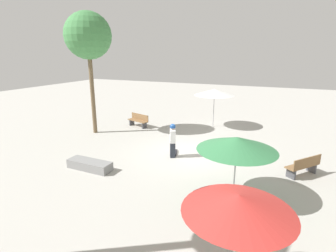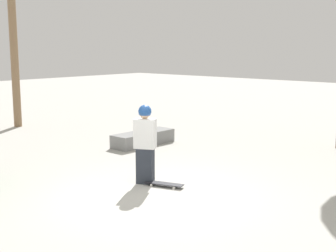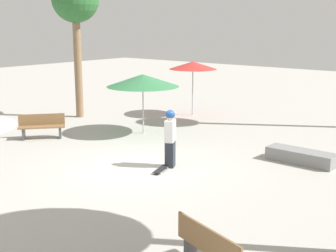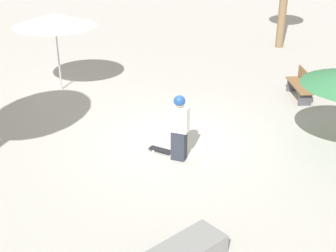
{
  "view_description": "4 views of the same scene",
  "coord_description": "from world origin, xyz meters",
  "px_view_note": "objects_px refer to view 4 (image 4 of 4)",
  "views": [
    {
      "loc": [
        -11.56,
        -3.91,
        4.81
      ],
      "look_at": [
        -0.18,
        1.11,
        1.35
      ],
      "focal_mm": 28.0,
      "sensor_mm": 36.0,
      "label": 1
    },
    {
      "loc": [
        5.87,
        -6.14,
        2.82
      ],
      "look_at": [
        -0.49,
        1.1,
        1.17
      ],
      "focal_mm": 50.0,
      "sensor_mm": 36.0,
      "label": 2
    },
    {
      "loc": [
        9.18,
        8.68,
        4.02
      ],
      "look_at": [
        -0.36,
        0.85,
        1.28
      ],
      "focal_mm": 50.0,
      "sensor_mm": 36.0,
      "label": 3
    },
    {
      "loc": [
        -7.86,
        7.53,
        5.53
      ],
      "look_at": [
        -0.72,
        1.0,
        1.0
      ],
      "focal_mm": 50.0,
      "sensor_mm": 36.0,
      "label": 4
    }
  ],
  "objects_px": {
    "skateboard": "(164,151)",
    "shade_umbrella_white": "(55,19)",
    "bench_far": "(301,85)",
    "skater_main": "(179,126)"
  },
  "relations": [
    {
      "from": "skateboard",
      "to": "shade_umbrella_white",
      "type": "xyz_separation_m",
      "value": [
        5.65,
        -0.47,
        2.28
      ]
    },
    {
      "from": "skateboard",
      "to": "bench_far",
      "type": "height_order",
      "value": "bench_far"
    },
    {
      "from": "skater_main",
      "to": "bench_far",
      "type": "height_order",
      "value": "skater_main"
    },
    {
      "from": "skateboard",
      "to": "skater_main",
      "type": "bearing_deg",
      "value": 169.81
    },
    {
      "from": "skateboard",
      "to": "bench_far",
      "type": "bearing_deg",
      "value": -110.19
    },
    {
      "from": "skater_main",
      "to": "bench_far",
      "type": "distance_m",
      "value": 5.65
    },
    {
      "from": "skater_main",
      "to": "shade_umbrella_white",
      "type": "xyz_separation_m",
      "value": [
        6.12,
        -0.41,
        1.45
      ]
    },
    {
      "from": "skater_main",
      "to": "bench_far",
      "type": "relative_size",
      "value": 1.09
    },
    {
      "from": "skater_main",
      "to": "shade_umbrella_white",
      "type": "relative_size",
      "value": 0.62
    },
    {
      "from": "skater_main",
      "to": "bench_far",
      "type": "bearing_deg",
      "value": -113.77
    }
  ]
}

